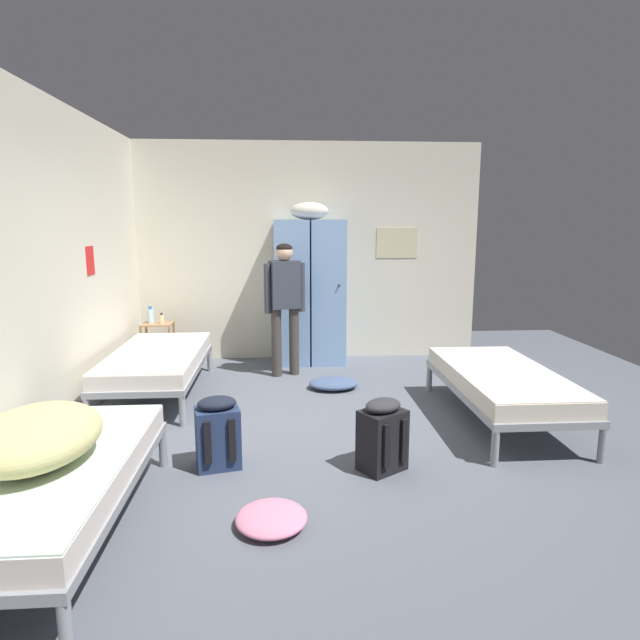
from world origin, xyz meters
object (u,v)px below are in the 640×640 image
object	(u,v)px
shelf_unit	(158,341)
water_bottle	(151,316)
person_traveler	(285,297)
locker_bank	(310,289)
backpack_black	(381,436)
clothes_pile_pink	(271,518)
backpack_navy	(218,433)
bedding_heap	(37,436)
bed_right	(502,381)
clothes_pile_denim	(333,383)
bed_left_front	(51,478)
lotion_bottle	(162,319)
bed_left_rear	(157,360)

from	to	relation	value
shelf_unit	water_bottle	distance (m)	0.33
person_traveler	water_bottle	distance (m)	1.78
locker_bank	backpack_black	size ratio (longest dim) A/B	3.76
clothes_pile_pink	backpack_black	bearing A→B (deg)	41.72
backpack_navy	bedding_heap	bearing A→B (deg)	-134.46
bed_right	clothes_pile_denim	bearing A→B (deg)	143.44
bedding_heap	water_bottle	bearing A→B (deg)	94.20
bed_left_front	lotion_bottle	size ratio (longest dim) A/B	13.93
bed_left_front	clothes_pile_denim	bearing A→B (deg)	55.52
bed_left_rear	backpack_black	bearing A→B (deg)	-42.55
bed_left_front	backpack_black	xyz separation A→B (m)	(2.06, 0.76, -0.12)
water_bottle	backpack_navy	size ratio (longest dim) A/B	0.39
backpack_navy	clothes_pile_pink	distance (m)	0.97
shelf_unit	clothes_pile_denim	size ratio (longest dim) A/B	1.05
lotion_bottle	backpack_navy	distance (m)	3.06
bed_left_front	bedding_heap	xyz separation A→B (m)	(-0.05, -0.01, 0.26)
bed_right	lotion_bottle	size ratio (longest dim) A/B	13.93
bed_right	person_traveler	xyz separation A→B (m)	(-1.98, 1.66, 0.57)
backpack_black	clothes_pile_pink	size ratio (longest dim) A/B	1.21
bed_left_rear	backpack_black	size ratio (longest dim) A/B	3.45
bed_left_rear	bed_left_front	bearing A→B (deg)	-90.00
locker_bank	bedding_heap	bearing A→B (deg)	-113.89
water_bottle	clothes_pile_pink	distance (m)	4.14
bed_left_front	water_bottle	size ratio (longest dim) A/B	8.86
bed_left_rear	backpack_black	distance (m)	2.79
shelf_unit	bed_left_front	world-z (taller)	shelf_unit
locker_bank	clothes_pile_pink	xyz separation A→B (m)	(-0.43, -3.86, -0.92)
locker_bank	backpack_black	world-z (taller)	locker_bank
bedding_heap	clothes_pile_pink	world-z (taller)	bedding_heap
bed_right	backpack_black	xyz separation A→B (m)	(-1.29, -0.91, -0.12)
bedding_heap	backpack_black	bearing A→B (deg)	20.07
water_bottle	clothes_pile_pink	world-z (taller)	water_bottle
locker_bank	bed_right	size ratio (longest dim) A/B	1.09
shelf_unit	backpack_navy	world-z (taller)	shelf_unit
backpack_black	clothes_pile_denim	world-z (taller)	backpack_black
shelf_unit	person_traveler	xyz separation A→B (m)	(1.61, -0.47, 0.61)
clothes_pile_denim	bedding_heap	bearing A→B (deg)	-125.07
water_bottle	backpack_black	distance (m)	3.90
bed_left_rear	lotion_bottle	size ratio (longest dim) A/B	13.93
backpack_black	bed_left_rear	bearing A→B (deg)	137.45
shelf_unit	bed_right	xyz separation A→B (m)	(3.59, -2.13, 0.04)
bedding_heap	shelf_unit	bearing A→B (deg)	93.02
shelf_unit	bed_left_rear	xyz separation A→B (m)	(0.25, -1.15, 0.04)
bedding_heap	lotion_bottle	distance (m)	3.77
bedding_heap	backpack_navy	bearing A→B (deg)	45.54
person_traveler	backpack_black	xyz separation A→B (m)	(0.70, -2.57, -0.69)
lotion_bottle	locker_bank	bearing A→B (deg)	4.42
bed_left_front	backpack_black	distance (m)	2.19
locker_bank	bed_right	world-z (taller)	locker_bank
bed_left_rear	backpack_black	xyz separation A→B (m)	(2.06, -1.89, -0.12)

